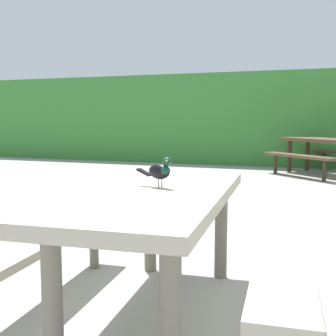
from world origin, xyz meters
name	(u,v)px	position (x,y,z in m)	size (l,w,h in m)	color
ground_plane	(179,300)	(0.00, 0.00, 0.00)	(60.00, 60.00, 0.00)	#A3A099
hedge_wall	(288,119)	(0.00, 8.46, 1.12)	(28.00, 1.28, 2.24)	#387A33
picnic_table_foreground	(157,222)	(-0.05, -0.24, 0.56)	(1.81, 1.85, 0.74)	#B2A893
bird_grackle	(161,170)	(-0.06, -0.16, 0.84)	(0.28, 0.13, 0.18)	black
picnic_table_mid_left	(324,148)	(0.86, 6.74, 0.56)	(2.40, 2.39, 0.74)	brown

